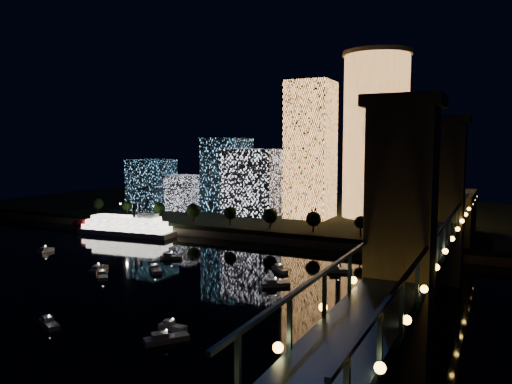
% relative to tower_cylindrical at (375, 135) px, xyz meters
% --- Properties ---
extents(ground, '(520.00, 520.00, 0.00)m').
position_rel_tower_cylindrical_xyz_m(ground, '(-22.23, -143.77, -46.23)').
color(ground, black).
rests_on(ground, ground).
extents(far_bank, '(420.00, 160.00, 5.00)m').
position_rel_tower_cylindrical_xyz_m(far_bank, '(-22.23, 16.23, -43.73)').
color(far_bank, black).
rests_on(far_bank, ground).
extents(seawall, '(420.00, 6.00, 3.00)m').
position_rel_tower_cylindrical_xyz_m(seawall, '(-22.23, -61.77, -44.73)').
color(seawall, '#6B5E4C').
rests_on(seawall, ground).
extents(tower_cylindrical, '(34.00, 34.00, 82.20)m').
position_rel_tower_cylindrical_xyz_m(tower_cylindrical, '(0.00, 0.00, 0.00)').
color(tower_cylindrical, '#F29A4D').
rests_on(tower_cylindrical, far_bank).
extents(tower_rectangular, '(21.27, 21.27, 67.67)m').
position_rel_tower_cylindrical_xyz_m(tower_rectangular, '(-28.43, -16.23, -7.39)').
color(tower_rectangular, '#F29A4D').
rests_on(tower_rectangular, far_bank).
extents(midrise_blocks, '(84.81, 42.41, 40.14)m').
position_rel_tower_cylindrical_xyz_m(midrise_blocks, '(-82.59, -17.43, -24.51)').
color(midrise_blocks, white).
rests_on(midrise_blocks, far_bank).
extents(truss_bridge, '(13.00, 266.00, 50.00)m').
position_rel_tower_cylindrical_xyz_m(truss_bridge, '(42.77, -140.05, -29.98)').
color(truss_bridge, navy).
rests_on(truss_bridge, ground).
extents(riverboat, '(51.05, 15.14, 15.15)m').
position_rel_tower_cylindrical_xyz_m(riverboat, '(-98.40, -75.48, -42.34)').
color(riverboat, silver).
rests_on(riverboat, ground).
extents(motorboats, '(132.23, 82.78, 2.78)m').
position_rel_tower_cylindrical_xyz_m(motorboats, '(-28.62, -132.92, -45.41)').
color(motorboats, silver).
rests_on(motorboats, ground).
extents(esplanade_trees, '(165.81, 6.62, 8.81)m').
position_rel_tower_cylindrical_xyz_m(esplanade_trees, '(-52.26, -55.77, -35.76)').
color(esplanade_trees, black).
rests_on(esplanade_trees, far_bank).
extents(street_lamps, '(132.70, 0.70, 5.65)m').
position_rel_tower_cylindrical_xyz_m(street_lamps, '(-56.23, -49.77, -37.20)').
color(street_lamps, black).
rests_on(street_lamps, far_bank).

